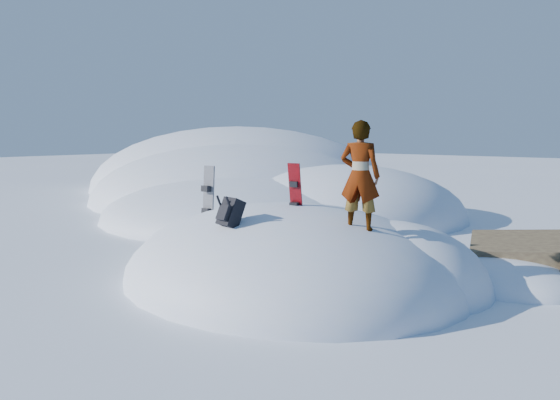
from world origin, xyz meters
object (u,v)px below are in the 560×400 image
Objects in this scene: snowboard_red at (295,197)px; snowboard_dark at (208,203)px; person at (360,176)px; backpack at (230,213)px.

snowboard_red reaches higher than snowboard_dark.
person is at bearing 0.23° from snowboard_dark.
snowboard_dark is 2.25m from backpack.
snowboard_dark is 0.86× the size of person.
snowboard_dark is at bearing 155.14° from backpack.
snowboard_red is at bearing 8.53° from snowboard_dark.
snowboard_red is 2.14m from snowboard_dark.
snowboard_dark is 2.69× the size of backpack.
backpack is (1.88, -1.23, 0.10)m from snowboard_dark.
snowboard_red is 0.72× the size of person.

